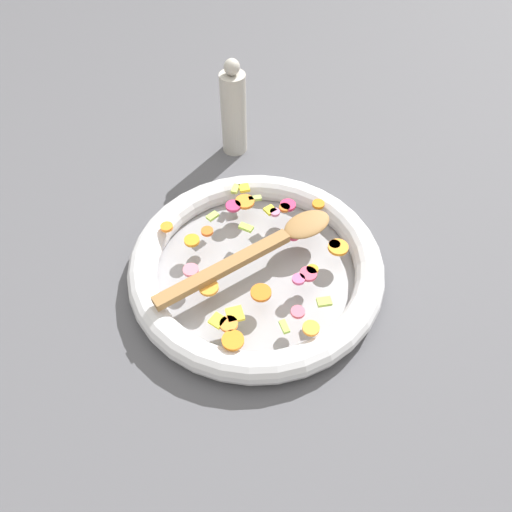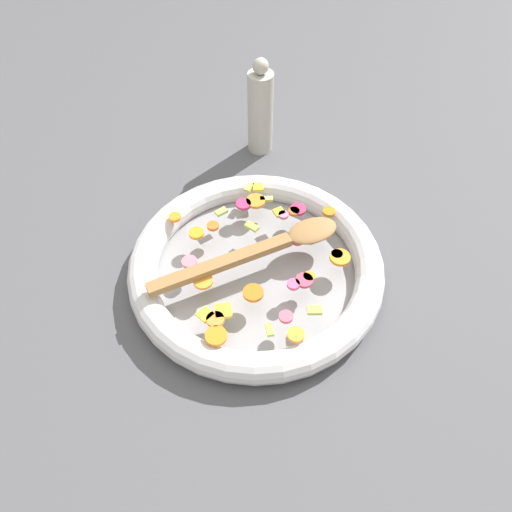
% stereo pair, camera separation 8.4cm
% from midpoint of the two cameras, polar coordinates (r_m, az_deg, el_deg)
% --- Properties ---
extents(ground_plane, '(4.00, 4.00, 0.00)m').
position_cam_midpoint_polar(ground_plane, '(0.88, 2.73, -2.23)').
color(ground_plane, '#4C4C51').
extents(skillet, '(0.44, 0.44, 0.05)m').
position_cam_midpoint_polar(skillet, '(0.86, 2.79, -1.35)').
color(skillet, gray).
rests_on(skillet, ground_plane).
extents(chopped_vegetables, '(0.35, 0.35, 0.01)m').
position_cam_midpoint_polar(chopped_vegetables, '(0.84, 3.28, -0.24)').
color(chopped_vegetables, orange).
rests_on(chopped_vegetables, skillet).
extents(wooden_spoon, '(0.15, 0.34, 0.01)m').
position_cam_midpoint_polar(wooden_spoon, '(0.84, 4.02, 0.81)').
color(wooden_spoon, olive).
rests_on(wooden_spoon, chopped_vegetables).
extents(pepper_mill, '(0.05, 0.05, 0.21)m').
position_cam_midpoint_polar(pepper_mill, '(1.07, 2.84, 16.16)').
color(pepper_mill, '#B2ADA3').
rests_on(pepper_mill, ground_plane).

